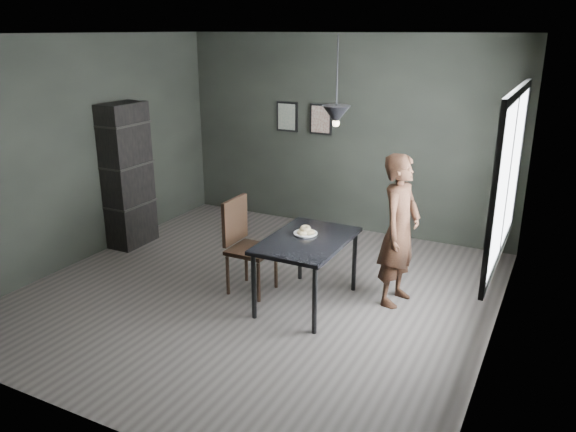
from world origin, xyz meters
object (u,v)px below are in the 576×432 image
at_px(pendant_lamp, 336,115).
at_px(wood_chair, 244,239).
at_px(white_plate, 305,234).
at_px(shelf_unit, 128,176).
at_px(cafe_table, 307,246).
at_px(woman, 399,230).

bearing_deg(pendant_lamp, wood_chair, -174.42).
bearing_deg(white_plate, shelf_unit, 171.53).
bearing_deg(shelf_unit, cafe_table, -11.01).
distance_m(cafe_table, white_plate, 0.16).
bearing_deg(woman, cafe_table, 128.77).
bearing_deg(cafe_table, woman, 30.41).
height_order(woman, wood_chair, woman).
relative_size(cafe_table, pendant_lamp, 1.39).
bearing_deg(white_plate, cafe_table, -57.11).
distance_m(shelf_unit, pendant_lamp, 3.38).
bearing_deg(white_plate, pendant_lamp, -1.94).
bearing_deg(woman, white_plate, 121.14).
distance_m(wood_chair, shelf_unit, 2.24).
height_order(woman, shelf_unit, shelf_unit).
relative_size(woman, wood_chair, 1.53).
distance_m(cafe_table, pendant_lamp, 1.41).
relative_size(wood_chair, shelf_unit, 0.55).
height_order(shelf_unit, pendant_lamp, pendant_lamp).
height_order(white_plate, wood_chair, wood_chair).
height_order(cafe_table, shelf_unit, shelf_unit).
distance_m(cafe_table, shelf_unit, 2.98).
height_order(white_plate, shelf_unit, shelf_unit).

